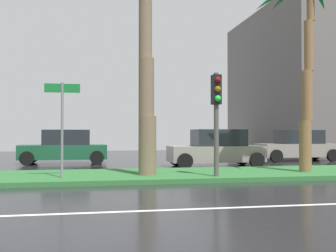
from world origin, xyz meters
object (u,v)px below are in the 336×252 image
(street_name_sign, at_px, (62,116))
(car_in_traffic_second, at_px, (216,149))
(car_in_traffic_third, at_px, (297,146))
(car_in_traffic_leading, at_px, (65,147))
(traffic_signal_median_right, at_px, (216,105))

(street_name_sign, distance_m, car_in_traffic_second, 8.24)
(car_in_traffic_second, height_order, car_in_traffic_third, same)
(car_in_traffic_leading, height_order, car_in_traffic_third, same)
(car_in_traffic_third, bearing_deg, street_name_sign, 32.09)
(street_name_sign, distance_m, car_in_traffic_third, 14.48)
(car_in_traffic_leading, bearing_deg, car_in_traffic_third, 178.58)
(car_in_traffic_leading, distance_m, car_in_traffic_second, 7.70)
(car_in_traffic_second, bearing_deg, car_in_traffic_leading, -24.51)
(traffic_signal_median_right, bearing_deg, street_name_sign, 173.73)
(car_in_traffic_third, bearing_deg, traffic_signal_median_right, 48.25)
(car_in_traffic_leading, bearing_deg, street_name_sign, 93.00)
(street_name_sign, relative_size, car_in_traffic_leading, 0.70)
(car_in_traffic_third, bearing_deg, car_in_traffic_leading, -1.42)
(car_in_traffic_leading, bearing_deg, traffic_signal_median_right, 121.98)
(street_name_sign, distance_m, car_in_traffic_leading, 8.09)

